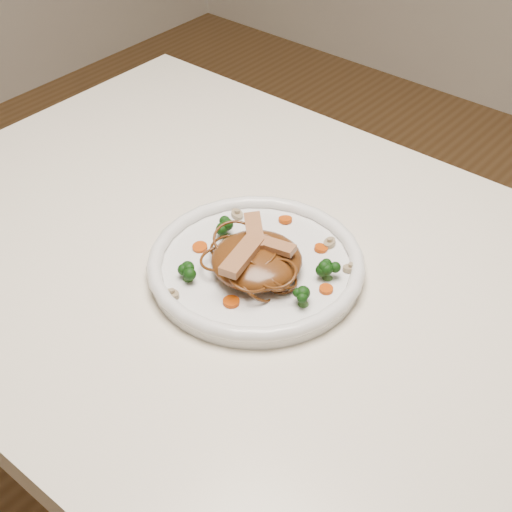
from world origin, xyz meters
The scene contains 19 objects.
table centered at (0.00, 0.00, 0.65)m, with size 1.20×0.80×0.75m.
plate centered at (-0.01, -0.01, 0.76)m, with size 0.29×0.29×0.02m, color white.
noodle_mound centered at (-0.01, -0.02, 0.78)m, with size 0.12×0.12×0.04m, color #5C3011.
chicken_a centered at (0.01, 0.00, 0.81)m, with size 0.06×0.02×0.01m, color #B17B53.
chicken_b centered at (-0.03, 0.00, 0.81)m, with size 0.07×0.02×0.01m, color #B17B53.
chicken_c centered at (-0.01, -0.05, 0.81)m, with size 0.08×0.03×0.01m, color #B17B53.
broccoli_0 centered at (0.08, 0.03, 0.78)m, with size 0.03×0.03×0.03m, color black, non-canonical shape.
broccoli_1 centered at (-0.09, 0.01, 0.78)m, with size 0.02×0.02×0.03m, color black, non-canonical shape.
broccoli_2 centered at (-0.06, -0.09, 0.78)m, with size 0.02×0.02×0.03m, color black, non-canonical shape.
broccoli_3 centered at (0.08, -0.03, 0.78)m, with size 0.03×0.03×0.03m, color black, non-canonical shape.
carrot_0 centered at (0.03, 0.07, 0.77)m, with size 0.02×0.02×0.01m, color #B63A06.
carrot_1 centered at (-0.09, -0.03, 0.77)m, with size 0.02×0.02×0.01m, color #B63A06.
carrot_2 centered at (0.09, 0.01, 0.77)m, with size 0.02×0.02×0.01m, color #B63A06.
carrot_3 centered at (-0.04, 0.09, 0.77)m, with size 0.02×0.02×0.01m, color #B63A06.
carrot_4 centered at (0.01, -0.09, 0.77)m, with size 0.02×0.02×0.01m, color #B63A06.
mushroom_0 centered at (-0.06, -0.12, 0.77)m, with size 0.02×0.02×0.01m, color tan.
mushroom_1 centered at (0.09, 0.06, 0.77)m, with size 0.02×0.02×0.01m, color tan.
mushroom_2 centered at (-0.10, 0.06, 0.77)m, with size 0.02×0.02×0.01m, color tan.
mushroom_3 centered at (0.04, 0.09, 0.77)m, with size 0.02×0.02×0.01m, color tan.
Camera 1 is at (0.46, -0.58, 1.40)m, focal length 51.68 mm.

